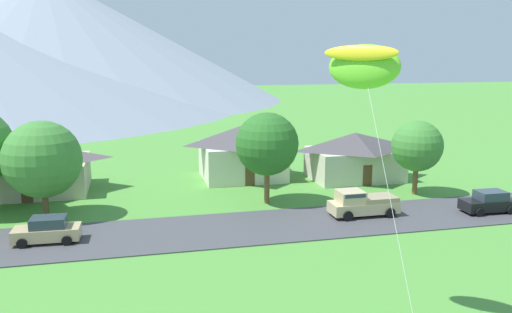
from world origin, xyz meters
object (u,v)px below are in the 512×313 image
pickup_truck_sand_west_side (362,203)px  house_rightmost (242,151)px  parked_car_black_mid_west (489,202)px  house_right_center (355,155)px  kite_flyer_with_kite (364,70)px  tree_left_of_center (267,144)px  tree_near_right (42,159)px  house_leftmost (33,167)px  parked_car_tan_west_end (47,230)px  tree_near_left (417,146)px

pickup_truck_sand_west_side → house_rightmost: bearing=112.7°
house_rightmost → parked_car_black_mid_west: house_rightmost is taller
house_right_center → kite_flyer_with_kite: size_ratio=0.72×
house_right_center → pickup_truck_sand_west_side: house_right_center is taller
house_rightmost → tree_left_of_center: 9.73m
tree_near_right → house_right_center: bearing=12.6°
house_leftmost → kite_flyer_with_kite: size_ratio=0.79×
house_right_center → parked_car_tan_west_end: 29.60m
tree_near_left → parked_car_tan_west_end: 30.47m
tree_near_left → parked_car_tan_west_end: (-29.77, -5.49, -3.43)m
tree_near_right → kite_flyer_with_kite: size_ratio=0.58×
tree_near_right → parked_car_tan_west_end: bearing=-81.4°
house_right_center → tree_left_of_center: (-10.62, -6.41, 2.57)m
house_leftmost → tree_near_left: (32.78, -8.78, 2.00)m
house_leftmost → pickup_truck_sand_west_side: size_ratio=1.92×
house_right_center → tree_near_left: 7.48m
tree_near_right → parked_car_black_mid_west: tree_near_right is taller
parked_car_tan_west_end → house_leftmost: bearing=101.9°
tree_near_left → tree_near_right: (-30.67, 0.42, 0.19)m
house_right_center → parked_car_tan_west_end: size_ratio=2.14×
house_rightmost → pickup_truck_sand_west_side: (6.14, -14.70, -1.68)m
tree_left_of_center → kite_flyer_with_kite: 20.96m
house_leftmost → house_right_center: (29.95, -2.13, 0.10)m
tree_near_left → kite_flyer_with_kite: (-14.44, -19.64, 7.22)m
house_right_center → house_rightmost: 11.11m
house_leftmost → pickup_truck_sand_west_side: bearing=-28.4°
tree_near_left → tree_near_right: 30.67m
house_leftmost → tree_left_of_center: tree_left_of_center is taller
house_right_center → parked_car_tan_west_end: (-26.94, -12.15, -1.53)m
house_leftmost → tree_near_left: 34.00m
tree_near_left → parked_car_tan_west_end: bearing=-169.6°
tree_near_left → pickup_truck_sand_west_side: size_ratio=1.26×
tree_near_right → tree_left_of_center: bearing=-0.6°
parked_car_black_mid_west → pickup_truck_sand_west_side: 10.10m
tree_left_of_center → kite_flyer_with_kite: (-0.99, -19.89, 6.54)m
house_rightmost → tree_left_of_center: (0.05, -9.47, 2.23)m
tree_left_of_center → tree_near_right: bearing=179.4°
parked_car_tan_west_end → parked_car_black_mid_west: bearing=-1.7°
parked_car_black_mid_west → kite_flyer_with_kite: kite_flyer_with_kite is taller
parked_car_tan_west_end → parked_car_black_mid_west: size_ratio=1.01×
tree_left_of_center → pickup_truck_sand_west_side: (6.09, -5.23, -3.91)m
tree_left_of_center → parked_car_tan_west_end: bearing=-160.6°
parked_car_tan_west_end → pickup_truck_sand_west_side: 22.42m
parked_car_tan_west_end → pickup_truck_sand_west_side: size_ratio=0.82×
house_right_center → kite_flyer_with_kite: (-11.61, -26.29, 9.11)m
tree_left_of_center → tree_near_left: bearing=-1.1°
house_right_center → tree_near_right: 28.60m
tree_near_left → tree_left_of_center: size_ratio=0.86×
house_leftmost → pickup_truck_sand_west_side: 28.93m
house_rightmost → tree_near_left: size_ratio=1.29×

